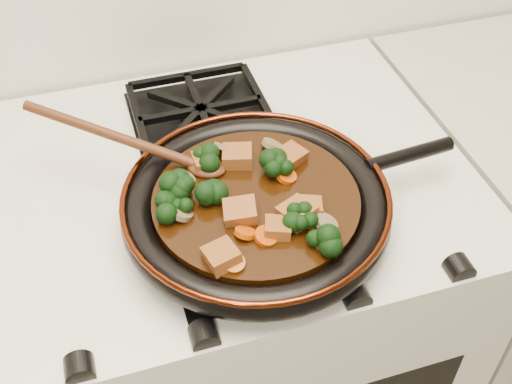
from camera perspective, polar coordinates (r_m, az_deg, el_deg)
name	(u,v)px	position (r m, az deg, el deg)	size (l,w,h in m)	color
stove	(231,335)	(1.34, -2.22, -12.60)	(0.76, 0.60, 0.90)	silver
burner_grate_front	(249,232)	(0.89, -0.59, -3.55)	(0.23, 0.23, 0.03)	black
burner_grate_back	(201,114)	(1.09, -4.89, 6.92)	(0.23, 0.23, 0.03)	black
skillet	(257,205)	(0.89, 0.11, -1.17)	(0.50, 0.37, 0.05)	black
braising_sauce	(256,203)	(0.88, 0.00, -0.97)	(0.29, 0.29, 0.02)	black
tofu_cube_0	(290,157)	(0.93, 3.06, 3.12)	(0.04, 0.03, 0.02)	brown
tofu_cube_1	(222,256)	(0.80, -3.07, -5.74)	(0.04, 0.04, 0.02)	brown
tofu_cube_2	(297,214)	(0.84, 3.68, -1.93)	(0.04, 0.04, 0.02)	brown
tofu_cube_3	(237,157)	(0.92, -1.67, 3.14)	(0.04, 0.04, 0.02)	brown
tofu_cube_4	(277,228)	(0.83, 1.92, -3.25)	(0.03, 0.03, 0.02)	brown
tofu_cube_5	(240,212)	(0.84, -1.40, -1.82)	(0.04, 0.04, 0.02)	brown
tofu_cube_6	(308,208)	(0.85, 4.66, -1.41)	(0.04, 0.03, 0.02)	brown
tofu_cube_7	(205,162)	(0.92, -4.55, 2.63)	(0.03, 0.04, 0.02)	brown
broccoli_floret_0	(213,190)	(0.87, -3.87, 0.18)	(0.06, 0.06, 0.05)	black
broccoli_floret_1	(176,209)	(0.86, -7.17, -1.47)	(0.06, 0.06, 0.05)	black
broccoli_floret_2	(203,162)	(0.92, -4.76, 2.72)	(0.06, 0.06, 0.05)	black
broccoli_floret_3	(179,187)	(0.88, -6.89, 0.43)	(0.06, 0.06, 0.05)	black
broccoli_floret_4	(274,167)	(0.90, 1.60, 2.25)	(0.06, 0.06, 0.05)	black
broccoli_floret_5	(322,241)	(0.81, 5.85, -4.36)	(0.06, 0.06, 0.05)	black
broccoli_floret_6	(298,220)	(0.83, 3.78, -2.49)	(0.06, 0.06, 0.05)	black
carrot_coin_0	(286,176)	(0.90, 2.71, 1.44)	(0.03, 0.03, 0.01)	#B94005
carrot_coin_1	(266,236)	(0.82, 0.89, -3.97)	(0.03, 0.03, 0.01)	#B94005
carrot_coin_2	(307,220)	(0.84, 4.54, -2.52)	(0.03, 0.03, 0.01)	#B94005
carrot_coin_3	(234,263)	(0.79, -1.94, -6.33)	(0.03, 0.03, 0.01)	#B94005
carrot_coin_4	(245,233)	(0.82, -0.97, -3.64)	(0.03, 0.03, 0.01)	#B94005
mushroom_slice_0	(225,148)	(0.94, -2.76, 3.91)	(0.04, 0.04, 0.01)	brown
mushroom_slice_1	(183,179)	(0.90, -6.51, 1.15)	(0.03, 0.03, 0.01)	brown
mushroom_slice_2	(326,223)	(0.84, 6.25, -2.79)	(0.03, 0.03, 0.01)	brown
mushroom_slice_3	(272,145)	(0.95, 1.47, 4.20)	(0.03, 0.03, 0.01)	brown
mushroom_slice_4	(180,212)	(0.85, -6.76, -1.81)	(0.03, 0.03, 0.01)	brown
wooden_spoon	(151,149)	(0.93, -9.29, 3.82)	(0.16, 0.11, 0.28)	#47210F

